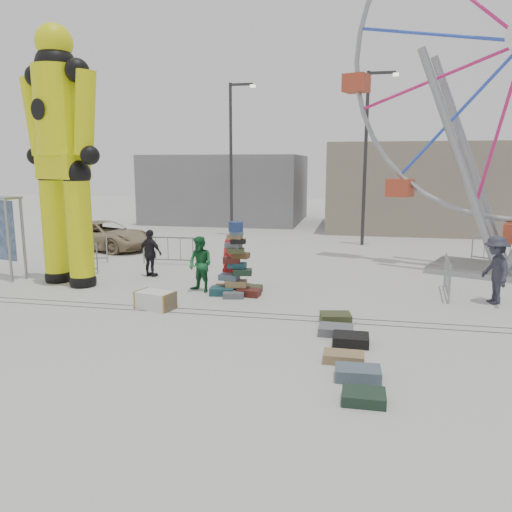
% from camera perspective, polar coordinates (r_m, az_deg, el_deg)
% --- Properties ---
extents(ground, '(90.00, 90.00, 0.00)m').
position_cam_1_polar(ground, '(12.25, -2.02, -7.81)').
color(ground, '#9E9E99').
rests_on(ground, ground).
extents(track_line_near, '(40.00, 0.04, 0.01)m').
position_cam_1_polar(track_line_near, '(12.80, -1.39, -6.97)').
color(track_line_near, '#47443F').
rests_on(track_line_near, ground).
extents(track_line_far, '(40.00, 0.04, 0.01)m').
position_cam_1_polar(track_line_far, '(13.18, -0.99, -6.46)').
color(track_line_far, '#47443F').
rests_on(track_line_far, ground).
extents(building_right, '(12.00, 8.00, 5.00)m').
position_cam_1_polar(building_right, '(31.62, 19.45, 7.45)').
color(building_right, gray).
rests_on(building_right, ground).
extents(building_left, '(10.00, 8.00, 4.40)m').
position_cam_1_polar(building_left, '(34.47, -3.18, 7.73)').
color(building_left, gray).
rests_on(building_left, ground).
extents(lamp_post_right, '(1.41, 0.25, 8.00)m').
position_cam_1_polar(lamp_post_right, '(24.31, 12.64, 11.74)').
color(lamp_post_right, '#2D2D30').
rests_on(lamp_post_right, ground).
extents(lamp_post_left, '(1.41, 0.25, 8.00)m').
position_cam_1_polar(lamp_post_left, '(27.14, -2.69, 11.81)').
color(lamp_post_left, '#2D2D30').
rests_on(lamp_post_left, ground).
extents(suitcase_tower, '(1.53, 1.36, 2.18)m').
position_cam_1_polar(suitcase_tower, '(14.88, -2.28, -2.07)').
color(suitcase_tower, '#1B4953').
rests_on(suitcase_tower, ground).
extents(crash_test_dummy, '(3.24, 1.63, 8.23)m').
position_cam_1_polar(crash_test_dummy, '(16.94, -21.36, 11.45)').
color(crash_test_dummy, black).
rests_on(crash_test_dummy, ground).
extents(steamer_trunk, '(1.12, 0.82, 0.47)m').
position_cam_1_polar(steamer_trunk, '(13.72, -11.43, -4.98)').
color(steamer_trunk, silver).
rests_on(steamer_trunk, ground).
extents(row_case_0, '(0.82, 0.68, 0.23)m').
position_cam_1_polar(row_case_0, '(12.50, 9.08, -7.00)').
color(row_case_0, '#3A4321').
rests_on(row_case_0, ground).
extents(row_case_1, '(0.79, 0.59, 0.20)m').
position_cam_1_polar(row_case_1, '(11.67, 9.11, -8.36)').
color(row_case_1, slate).
rests_on(row_case_1, ground).
extents(row_case_2, '(0.77, 0.60, 0.23)m').
position_cam_1_polar(row_case_2, '(11.09, 10.79, -9.37)').
color(row_case_2, black).
rests_on(row_case_2, ground).
extents(row_case_3, '(0.80, 0.48, 0.19)m').
position_cam_1_polar(row_case_3, '(10.16, 9.99, -11.33)').
color(row_case_3, '#997B4E').
rests_on(row_case_3, ground).
extents(row_case_4, '(0.84, 0.55, 0.23)m').
position_cam_1_polar(row_case_4, '(9.44, 11.57, -13.00)').
color(row_case_4, '#4E616F').
rests_on(row_case_4, ground).
extents(row_case_5, '(0.71, 0.54, 0.19)m').
position_cam_1_polar(row_case_5, '(8.65, 12.20, -15.46)').
color(row_case_5, '#1B3223').
rests_on(row_case_5, ground).
extents(barricade_dummy_a, '(1.94, 0.69, 1.10)m').
position_cam_1_polar(barricade_dummy_a, '(20.71, -19.41, 0.73)').
color(barricade_dummy_a, gray).
rests_on(barricade_dummy_a, ground).
extents(barricade_dummy_b, '(1.95, 0.63, 1.10)m').
position_cam_1_polar(barricade_dummy_b, '(19.20, -19.83, -0.02)').
color(barricade_dummy_b, gray).
rests_on(barricade_dummy_b, ground).
extents(barricade_dummy_c, '(2.00, 0.16, 1.10)m').
position_cam_1_polar(barricade_dummy_c, '(19.60, -10.03, 0.65)').
color(barricade_dummy_c, gray).
rests_on(barricade_dummy_c, ground).
extents(barricade_wheel_front, '(0.29, 2.00, 1.10)m').
position_cam_1_polar(barricade_wheel_front, '(15.82, 21.02, -2.24)').
color(barricade_wheel_front, gray).
rests_on(barricade_wheel_front, ground).
extents(barricade_wheel_back, '(1.59, 1.37, 1.10)m').
position_cam_1_polar(barricade_wheel_back, '(21.43, 25.82, 0.59)').
color(barricade_wheel_back, gray).
rests_on(barricade_wheel_back, ground).
extents(pedestrian_red, '(0.68, 0.65, 1.56)m').
position_cam_1_polar(pedestrian_red, '(15.80, -2.98, -0.71)').
color(pedestrian_red, red).
rests_on(pedestrian_red, ground).
extents(pedestrian_green, '(1.02, 0.93, 1.70)m').
position_cam_1_polar(pedestrian_green, '(15.21, -6.38, -0.95)').
color(pedestrian_green, '#175F2D').
rests_on(pedestrian_green, ground).
extents(pedestrian_black, '(1.03, 0.69, 1.63)m').
position_cam_1_polar(pedestrian_black, '(17.55, -11.96, 0.32)').
color(pedestrian_black, black).
rests_on(pedestrian_black, ground).
extents(pedestrian_grey, '(0.95, 1.35, 1.91)m').
position_cam_1_polar(pedestrian_grey, '(15.32, 25.66, -1.43)').
color(pedestrian_grey, '#272734').
rests_on(pedestrian_grey, ground).
extents(parked_suv, '(5.04, 3.22, 1.29)m').
position_cam_1_polar(parked_suv, '(23.71, -16.99, 2.27)').
color(parked_suv, '#9B8564').
rests_on(parked_suv, ground).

